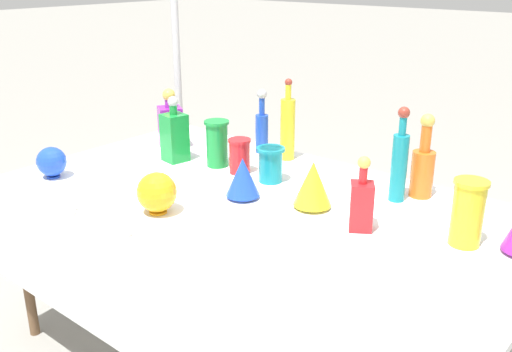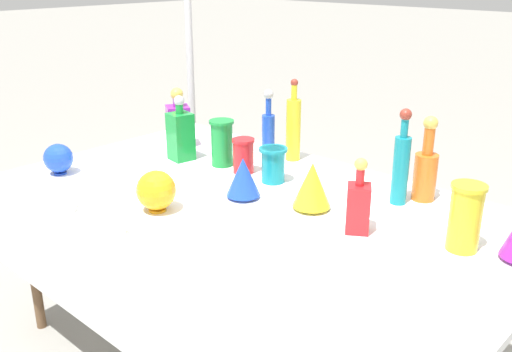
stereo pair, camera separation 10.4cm
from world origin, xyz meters
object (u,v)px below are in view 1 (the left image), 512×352
tall_bottle_3 (423,166)px  round_bowl_1 (157,192)px  square_decanter_1 (175,135)px  slender_vase_1 (271,163)px  slender_vase_0 (468,211)px  slender_vase_2 (240,155)px  cardboard_box_behind_right (303,223)px  tall_bottle_4 (288,127)px  round_bowl_0 (52,162)px  cardboard_box_behind_left (362,246)px  slender_vase_3 (217,142)px  tall_bottle_0 (262,127)px  tall_bottle_2 (399,162)px  fluted_vase_0 (313,184)px  square_decanter_2 (170,124)px  square_decanter_0 (361,202)px  fluted_vase_1 (243,177)px

tall_bottle_3 → round_bowl_1: tall_bottle_3 is taller
square_decanter_1 → slender_vase_1: (0.50, 0.07, -0.04)m
slender_vase_1 → slender_vase_0: bearing=-3.1°
slender_vase_2 → square_decanter_1: bearing=-168.7°
slender_vase_2 → cardboard_box_behind_right: 1.14m
tall_bottle_4 → round_bowl_0: size_ratio=2.82×
cardboard_box_behind_left → slender_vase_1: bearing=-91.0°
slender_vase_3 → tall_bottle_4: bearing=56.3°
tall_bottle_0 → tall_bottle_2: (0.77, -0.13, 0.03)m
slender_vase_0 → slender_vase_2: 1.00m
slender_vase_2 → tall_bottle_2: bearing=13.0°
round_bowl_0 → round_bowl_1: bearing=3.7°
fluted_vase_0 → cardboard_box_behind_left: 1.20m
slender_vase_1 → slender_vase_3: bearing=179.7°
slender_vase_1 → round_bowl_0: 0.92m
tall_bottle_0 → tall_bottle_3: 0.82m
tall_bottle_0 → slender_vase_2: bearing=-69.0°
square_decanter_2 → round_bowl_1: (0.55, -0.57, -0.04)m
round_bowl_0 → square_decanter_2: bearing=83.6°
tall_bottle_2 → tall_bottle_3: bearing=61.8°
square_decanter_1 → round_bowl_1: 0.59m
square_decanter_0 → cardboard_box_behind_right: size_ratio=0.60×
round_bowl_1 → square_decanter_1: bearing=131.0°
slender_vase_0 → cardboard_box_behind_right: (-1.25, 0.90, -0.74)m
slender_vase_3 → round_bowl_0: 0.70m
slender_vase_0 → round_bowl_1: size_ratio=1.43×
tall_bottle_2 → slender_vase_1: bearing=-163.1°
tall_bottle_0 → round_bowl_0: (-0.46, -0.83, -0.05)m
square_decanter_0 → slender_vase_2: bearing=167.0°
slender_vase_0 → slender_vase_2: bearing=177.5°
square_decanter_0 → square_decanter_1: bearing=174.8°
tall_bottle_2 → slender_vase_2: 0.68m
round_bowl_0 → round_bowl_1: (0.62, 0.04, 0.01)m
tall_bottle_4 → fluted_vase_1: size_ratio=2.32×
tall_bottle_4 → fluted_vase_0: size_ratio=2.08×
slender_vase_2 → cardboard_box_behind_left: bearing=77.4°
tall_bottle_3 → slender_vase_1: bearing=-155.6°
square_decanter_1 → round_bowl_1: bearing=-49.0°
tall_bottle_4 → slender_vase_1: tall_bottle_4 is taller
slender_vase_2 → cardboard_box_behind_right: slender_vase_2 is taller
fluted_vase_1 → round_bowl_1: (-0.14, -0.30, -0.01)m
slender_vase_3 → round_bowl_1: bearing=-69.8°
tall_bottle_2 → fluted_vase_0: (-0.21, -0.27, -0.06)m
square_decanter_2 → slender_vase_0: bearing=-3.9°
tall_bottle_3 → square_decanter_1: bearing=-163.1°
tall_bottle_0 → tall_bottle_3: tall_bottle_3 is taller
slender_vase_2 → fluted_vase_0: size_ratio=0.84×
square_decanter_1 → slender_vase_0: (1.33, 0.02, -0.00)m
square_decanter_1 → cardboard_box_behind_left: (0.51, 0.88, -0.74)m
slender_vase_3 → fluted_vase_0: slender_vase_3 is taller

